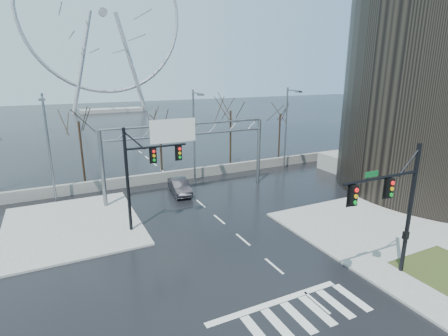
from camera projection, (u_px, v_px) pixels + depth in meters
ground at (274, 266)px, 21.93m from camera, size 260.00×260.00×0.00m
sidewalk_right_ext at (364, 223)px, 27.90m from camera, size 12.00×10.00×0.15m
sidewalk_far at (72, 225)px, 27.60m from camera, size 10.00×12.00×0.15m
grass_strip at (443, 268)px, 21.40m from camera, size 5.00×4.00×0.02m
tower_podium at (442, 167)px, 40.93m from camera, size 22.00×18.00×2.00m
barrier_wall at (173, 176)px, 39.08m from camera, size 52.00×0.50×1.10m
signal_mast_near at (396, 201)px, 19.33m from camera, size 5.52×0.41×8.00m
signal_mast_far at (142, 169)px, 25.89m from camera, size 4.72×0.41×8.00m
sign_gantry at (184, 143)px, 33.32m from camera, size 16.36×0.40×7.60m
streetlight_left at (48, 141)px, 30.95m from camera, size 0.50×2.55×10.00m
streetlight_mid at (195, 129)px, 36.91m from camera, size 0.50×2.55×10.00m
streetlight_right at (288, 122)px, 42.03m from camera, size 0.50×2.55×10.00m
tree_left at (79, 129)px, 36.82m from camera, size 3.75×3.75×7.50m
tree_center at (160, 129)px, 41.73m from camera, size 3.25×3.25×6.50m
tree_right at (231, 117)px, 44.42m from camera, size 3.90×3.90×7.80m
tree_far_right at (280, 119)px, 48.48m from camera, size 3.40×3.40×6.80m
ferris_wheel at (103, 19)px, 99.21m from camera, size 45.00×6.00×50.91m
car at (180, 186)px, 34.79m from camera, size 2.02×4.64×1.49m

